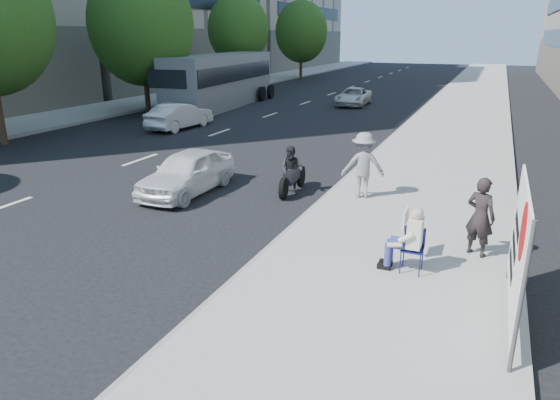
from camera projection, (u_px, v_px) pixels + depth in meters
The scene contains 15 objects.
ground at pixel (152, 284), 9.46m from camera, with size 160.00×160.00×0.00m, color black.
near_sidewalk at pixel (458, 126), 25.41m from camera, with size 5.00×120.00×0.15m, color gray.
far_sidewalk at pixel (130, 105), 33.13m from camera, with size 4.50×120.00×0.15m, color gray.
tree_far_c at pixel (141, 25), 28.69m from camera, with size 6.00×6.00×8.47m.
tree_far_d at pixel (238, 29), 39.21m from camera, with size 4.80×4.80×7.65m.
tree_far_e at pixel (301, 32), 51.46m from camera, with size 5.40×5.40×7.89m.
seated_protester at pixel (408, 235), 9.48m from camera, with size 0.83×1.11×1.31m.
jogger at pixel (363, 165), 13.81m from camera, with size 1.18×0.68×1.83m, color slate.
pedestrian_woman at pixel (480, 217), 10.13m from camera, with size 0.61×0.40×1.67m, color black.
protest_banner at pixel (518, 246), 7.69m from camera, with size 0.08×3.06×2.20m.
white_sedan_near at pixel (187, 172), 14.75m from camera, with size 1.50×3.74×1.27m, color silver.
white_sedan_mid at pixel (180, 116), 24.93m from camera, with size 1.35×3.87×1.28m, color silver.
white_sedan_far at pixel (354, 97), 33.23m from camera, with size 1.89×4.10×1.14m, color silver.
motorcycle at pixel (292, 172), 14.71m from camera, with size 0.75×2.05×1.42m.
bus at pixel (222, 81), 32.52m from camera, with size 3.58×12.24×3.30m.
Camera 1 is at (5.57, -6.84, 4.50)m, focal length 32.00 mm.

